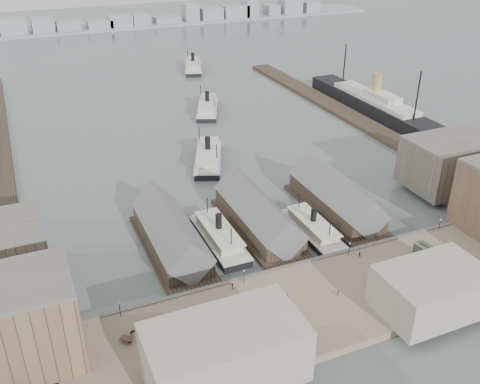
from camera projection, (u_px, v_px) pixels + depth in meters
name	position (u px, v px, depth m)	size (l,w,h in m)	color
ground	(285.00, 260.00, 141.35)	(900.00, 900.00, 0.00)	#495554
quay	(325.00, 303.00, 124.65)	(180.00, 30.00, 2.00)	#7A6652
seawall	(295.00, 268.00, 136.59)	(180.00, 1.20, 2.30)	#59544C
east_wharf	(345.00, 113.00, 241.44)	(10.00, 180.00, 1.60)	#2D231C
ferry_shed_west	(171.00, 235.00, 143.74)	(14.00, 42.00, 12.60)	#2D231C
ferry_shed_center	(258.00, 216.00, 152.88)	(14.00, 42.00, 12.60)	#2D231C
ferry_shed_east	(336.00, 199.00, 162.02)	(14.00, 42.00, 12.60)	#2D231C
warehouse_east_back	(451.00, 163.00, 172.99)	(28.00, 20.00, 15.00)	#60564C
street_bldg_center	(432.00, 290.00, 119.14)	(24.00, 16.00, 10.00)	gray
street_bldg_west	(225.00, 352.00, 101.10)	(30.00, 16.00, 12.00)	gray
lamp_post_far_w	(119.00, 307.00, 117.65)	(0.44, 0.44, 3.92)	black
lamp_post_near_w	(244.00, 274.00, 128.19)	(0.44, 0.44, 3.92)	black
lamp_post_near_e	(349.00, 247.00, 138.74)	(0.44, 0.44, 3.92)	black
lamp_post_far_e	(440.00, 223.00, 149.29)	(0.44, 0.44, 3.92)	black
far_shore	(80.00, 26.00, 409.98)	(500.00, 40.00, 15.72)	gray
ferry_docked_west	(219.00, 236.00, 147.54)	(8.33, 27.78, 9.92)	black
ferry_docked_east	(313.00, 228.00, 151.44)	(7.83, 26.09, 9.32)	black
ferry_open_near	(208.00, 157.00, 194.91)	(19.88, 31.47, 10.82)	black
ferry_open_mid	(207.00, 107.00, 244.14)	(19.45, 30.53, 10.50)	black
ferry_open_far	(193.00, 66.00, 308.35)	(17.95, 31.51, 10.78)	black
ocean_steamer	(375.00, 104.00, 243.13)	(12.36, 90.31, 18.06)	black
tram	(432.00, 256.00, 136.17)	(4.34, 10.99, 3.80)	black
horse_cart_left	(132.00, 334.00, 112.88)	(4.42, 3.95, 1.51)	black
horse_cart_center	(273.00, 313.00, 118.59)	(4.97, 2.71, 1.61)	black
horse_cart_right	(407.00, 285.00, 127.44)	(4.74, 2.04, 1.64)	black
pedestrian_0	(146.00, 326.00, 114.86)	(0.60, 0.44, 1.66)	black
pedestrian_1	(152.00, 347.00, 109.27)	(0.83, 0.65, 1.71)	black
pedestrian_2	(232.00, 286.00, 127.03)	(1.11, 0.64, 1.71)	black
pedestrian_3	(252.00, 324.00, 115.56)	(1.02, 0.43, 1.75)	black
pedestrian_4	(288.00, 298.00, 123.42)	(0.78, 0.50, 1.59)	black
pedestrian_5	(338.00, 293.00, 124.92)	(0.62, 0.46, 1.71)	black
pedestrian_6	(359.00, 254.00, 138.97)	(0.80, 0.62, 1.64)	black
pedestrian_7	(440.00, 281.00, 129.04)	(1.01, 0.58, 1.57)	black
pedestrian_8	(447.00, 247.00, 141.81)	(1.05, 0.44, 1.80)	black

